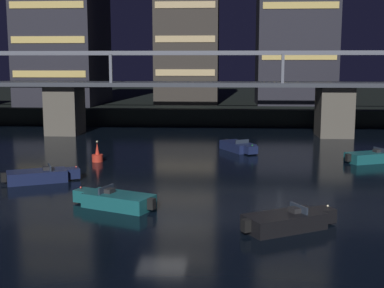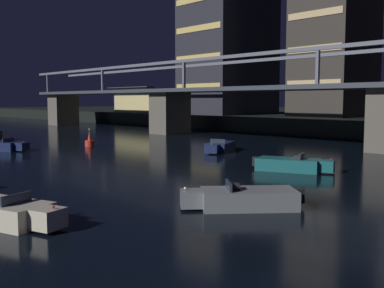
{
  "view_description": "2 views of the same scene",
  "coord_description": "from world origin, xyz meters",
  "px_view_note": "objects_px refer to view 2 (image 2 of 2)",
  "views": [
    {
      "loc": [
        3.28,
        -25.8,
        7.99
      ],
      "look_at": [
        0.41,
        17.65,
        1.31
      ],
      "focal_mm": 48.89,
      "sensor_mm": 36.0,
      "label": 1
    },
    {
      "loc": [
        32.31,
        -6.88,
        4.5
      ],
      "look_at": [
        5.04,
        18.3,
        0.96
      ],
      "focal_mm": 42.88,
      "sensor_mm": 36.0,
      "label": 2
    }
  ],
  "objects_px": {
    "waterfront_pavilion": "(145,101)",
    "speedboat_mid_left": "(5,212)",
    "speedboat_near_center": "(220,147)",
    "tower_west_low": "(228,46)",
    "river_bridge": "(259,102)",
    "speedboat_near_right": "(3,146)",
    "channel_buoy": "(90,142)",
    "speedboat_mid_center": "(244,199)",
    "tower_west_tall": "(335,34)",
    "speedboat_far_left": "(292,165)"
  },
  "relations": [
    {
      "from": "speedboat_mid_center",
      "to": "tower_west_tall",
      "type": "bearing_deg",
      "value": 116.35
    },
    {
      "from": "tower_west_tall",
      "to": "speedboat_near_right",
      "type": "bearing_deg",
      "value": -98.8
    },
    {
      "from": "speedboat_near_right",
      "to": "speedboat_mid_left",
      "type": "relative_size",
      "value": 0.97
    },
    {
      "from": "speedboat_near_center",
      "to": "channel_buoy",
      "type": "height_order",
      "value": "channel_buoy"
    },
    {
      "from": "tower_west_tall",
      "to": "speedboat_near_right",
      "type": "xyz_separation_m",
      "value": [
        -6.87,
        -44.41,
        -13.47
      ]
    },
    {
      "from": "speedboat_near_center",
      "to": "tower_west_low",
      "type": "bearing_deg",
      "value": 131.79
    },
    {
      "from": "tower_west_low",
      "to": "waterfront_pavilion",
      "type": "relative_size",
      "value": 1.86
    },
    {
      "from": "river_bridge",
      "to": "speedboat_mid_left",
      "type": "relative_size",
      "value": 19.0
    },
    {
      "from": "tower_west_low",
      "to": "speedboat_near_right",
      "type": "bearing_deg",
      "value": -75.22
    },
    {
      "from": "waterfront_pavilion",
      "to": "river_bridge",
      "type": "bearing_deg",
      "value": -18.01
    },
    {
      "from": "tower_west_tall",
      "to": "channel_buoy",
      "type": "relative_size",
      "value": 13.45
    },
    {
      "from": "tower_west_low",
      "to": "speedboat_mid_center",
      "type": "relative_size",
      "value": 4.99
    },
    {
      "from": "speedboat_near_center",
      "to": "speedboat_mid_left",
      "type": "xyz_separation_m",
      "value": [
        11.09,
        -22.93,
        0.0
      ]
    },
    {
      "from": "speedboat_far_left",
      "to": "channel_buoy",
      "type": "relative_size",
      "value": 2.87
    },
    {
      "from": "river_bridge",
      "to": "channel_buoy",
      "type": "relative_size",
      "value": 55.37
    },
    {
      "from": "river_bridge",
      "to": "speedboat_near_right",
      "type": "height_order",
      "value": "river_bridge"
    },
    {
      "from": "tower_west_low",
      "to": "speedboat_near_right",
      "type": "relative_size",
      "value": 4.62
    },
    {
      "from": "speedboat_mid_center",
      "to": "channel_buoy",
      "type": "relative_size",
      "value": 2.62
    },
    {
      "from": "tower_west_tall",
      "to": "speedboat_far_left",
      "type": "bearing_deg",
      "value": -63.22
    },
    {
      "from": "tower_west_low",
      "to": "speedboat_far_left",
      "type": "height_order",
      "value": "tower_west_low"
    },
    {
      "from": "waterfront_pavilion",
      "to": "speedboat_near_center",
      "type": "relative_size",
      "value": 2.53
    },
    {
      "from": "speedboat_near_right",
      "to": "speedboat_far_left",
      "type": "height_order",
      "value": "same"
    },
    {
      "from": "tower_west_tall",
      "to": "channel_buoy",
      "type": "bearing_deg",
      "value": -97.43
    },
    {
      "from": "speedboat_near_right",
      "to": "speedboat_mid_left",
      "type": "xyz_separation_m",
      "value": [
        24.94,
        -9.19,
        0.0
      ]
    },
    {
      "from": "tower_west_tall",
      "to": "tower_west_low",
      "type": "bearing_deg",
      "value": -170.73
    },
    {
      "from": "tower_west_tall",
      "to": "waterfront_pavilion",
      "type": "height_order",
      "value": "tower_west_tall"
    },
    {
      "from": "river_bridge",
      "to": "speedboat_near_center",
      "type": "height_order",
      "value": "river_bridge"
    },
    {
      "from": "speedboat_near_right",
      "to": "speedboat_mid_left",
      "type": "distance_m",
      "value": 26.58
    },
    {
      "from": "speedboat_near_right",
      "to": "speedboat_mid_center",
      "type": "distance_m",
      "value": 29.36
    },
    {
      "from": "tower_west_tall",
      "to": "waterfront_pavilion",
      "type": "bearing_deg",
      "value": -166.88
    },
    {
      "from": "waterfront_pavilion",
      "to": "tower_west_low",
      "type": "bearing_deg",
      "value": 17.2
    },
    {
      "from": "tower_west_tall",
      "to": "speedboat_near_right",
      "type": "height_order",
      "value": "tower_west_tall"
    },
    {
      "from": "waterfront_pavilion",
      "to": "speedboat_far_left",
      "type": "distance_m",
      "value": 58.93
    },
    {
      "from": "tower_west_tall",
      "to": "speedboat_mid_center",
      "type": "height_order",
      "value": "tower_west_tall"
    },
    {
      "from": "waterfront_pavilion",
      "to": "speedboat_near_center",
      "type": "height_order",
      "value": "waterfront_pavilion"
    },
    {
      "from": "speedboat_near_center",
      "to": "speedboat_mid_left",
      "type": "bearing_deg",
      "value": -64.2
    },
    {
      "from": "speedboat_near_right",
      "to": "speedboat_mid_center",
      "type": "xyz_separation_m",
      "value": [
        29.35,
        -0.97,
        0.0
      ]
    },
    {
      "from": "speedboat_mid_left",
      "to": "waterfront_pavilion",
      "type": "bearing_deg",
      "value": 138.83
    },
    {
      "from": "tower_west_low",
      "to": "tower_west_tall",
      "type": "height_order",
      "value": "tower_west_tall"
    },
    {
      "from": "tower_west_low",
      "to": "speedboat_mid_left",
      "type": "xyz_separation_m",
      "value": [
        35.89,
        -50.69,
        -13.15
      ]
    },
    {
      "from": "speedboat_mid_left",
      "to": "river_bridge",
      "type": "bearing_deg",
      "value": 114.75
    },
    {
      "from": "tower_west_low",
      "to": "channel_buoy",
      "type": "xyz_separation_m",
      "value": [
        13.03,
        -33.88,
        -13.09
      ]
    },
    {
      "from": "speedboat_mid_center",
      "to": "speedboat_far_left",
      "type": "xyz_separation_m",
      "value": [
        -4.61,
        9.98,
        0.0
      ]
    },
    {
      "from": "tower_west_low",
      "to": "channel_buoy",
      "type": "distance_m",
      "value": 38.59
    },
    {
      "from": "river_bridge",
      "to": "speedboat_far_left",
      "type": "xyz_separation_m",
      "value": [
        15.35,
        -15.53,
        -3.9
      ]
    },
    {
      "from": "speedboat_near_center",
      "to": "speedboat_far_left",
      "type": "bearing_deg",
      "value": -23.52
    },
    {
      "from": "waterfront_pavilion",
      "to": "speedboat_mid_left",
      "type": "distance_m",
      "value": 69.45
    },
    {
      "from": "waterfront_pavilion",
      "to": "speedboat_far_left",
      "type": "xyz_separation_m",
      "value": [
        51.99,
        -27.45,
        -4.02
      ]
    },
    {
      "from": "tower_west_tall",
      "to": "speedboat_far_left",
      "type": "xyz_separation_m",
      "value": [
        17.87,
        -35.4,
        -13.47
      ]
    },
    {
      "from": "tower_west_low",
      "to": "speedboat_near_center",
      "type": "bearing_deg",
      "value": -48.21
    }
  ]
}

